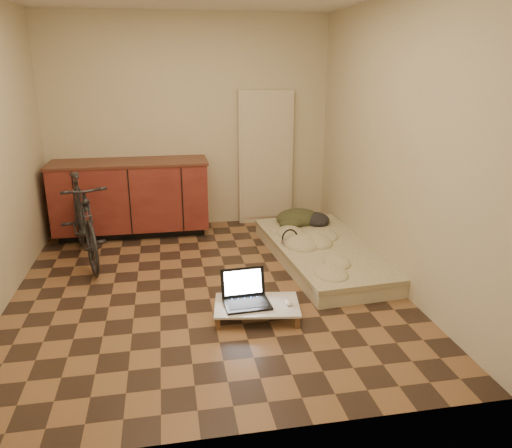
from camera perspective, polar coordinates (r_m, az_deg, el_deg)
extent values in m
cube|color=brown|center=(4.76, -5.58, -7.16)|extent=(3.50, 4.00, 0.00)
cube|color=beige|center=(6.35, -7.60, 11.32)|extent=(3.50, 0.00, 2.60)
cube|color=beige|center=(2.43, -2.24, 0.96)|extent=(3.50, 0.00, 2.60)
cube|color=beige|center=(4.83, 15.31, 8.83)|extent=(0.00, 4.00, 2.60)
cube|color=black|center=(6.37, -13.76, -0.57)|extent=(1.70, 0.48, 0.10)
cube|color=#5A1D19|center=(6.21, -14.07, 3.17)|extent=(1.80, 0.60, 0.78)
cube|color=#50291D|center=(6.12, -14.36, 6.84)|extent=(1.84, 0.62, 0.03)
cube|color=beige|center=(6.48, 1.08, 7.57)|extent=(0.70, 0.10, 1.70)
imported|color=black|center=(5.47, -19.21, 0.87)|extent=(0.87, 1.61, 1.00)
cube|color=beige|center=(5.37, 7.92, -3.49)|extent=(1.14, 2.14, 0.13)
cube|color=beige|center=(5.34, 7.97, -2.59)|extent=(1.16, 2.17, 0.05)
cube|color=brown|center=(4.03, -4.39, -11.27)|extent=(0.04, 0.04, 0.10)
cube|color=brown|center=(4.37, -4.19, -8.80)|extent=(0.04, 0.04, 0.10)
cube|color=brown|center=(4.05, 4.76, -11.12)|extent=(0.04, 0.04, 0.10)
cube|color=brown|center=(4.39, 4.18, -8.68)|extent=(0.04, 0.04, 0.10)
cube|color=silver|center=(4.17, 0.10, -9.25)|extent=(0.75, 0.55, 0.02)
cube|color=black|center=(4.14, -1.01, -9.17)|extent=(0.39, 0.29, 0.02)
cube|color=black|center=(4.23, -1.52, -6.65)|extent=(0.38, 0.09, 0.24)
cube|color=white|center=(4.23, -1.52, -6.65)|extent=(0.32, 0.07, 0.19)
ellipsoid|color=white|center=(4.16, 3.72, -8.93)|extent=(0.06, 0.10, 0.04)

